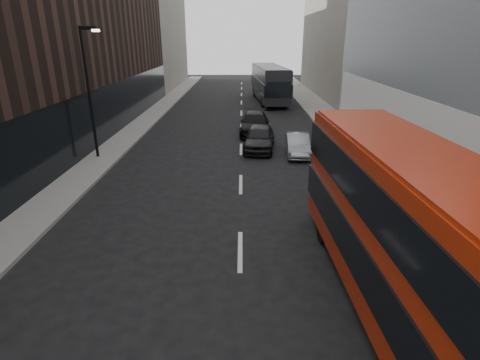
{
  "coord_description": "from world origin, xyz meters",
  "views": [
    {
      "loc": [
        0.05,
        -2.7,
        6.61
      ],
      "look_at": [
        -0.0,
        8.04,
        2.5
      ],
      "focal_mm": 28.0,
      "sensor_mm": 36.0,
      "label": 1
    }
  ],
  "objects_px": {
    "red_bus": "(406,226)",
    "car_c": "(255,123)",
    "car_b": "(298,144)",
    "grey_bus": "(270,83)",
    "street_lamp": "(89,85)",
    "car_a": "(260,138)"
  },
  "relations": [
    {
      "from": "red_bus",
      "to": "car_c",
      "type": "distance_m",
      "value": 19.2
    },
    {
      "from": "car_a",
      "to": "car_c",
      "type": "relative_size",
      "value": 0.86
    },
    {
      "from": "car_a",
      "to": "car_c",
      "type": "bearing_deg",
      "value": 98.69
    },
    {
      "from": "street_lamp",
      "to": "car_b",
      "type": "distance_m",
      "value": 12.17
    },
    {
      "from": "street_lamp",
      "to": "car_c",
      "type": "bearing_deg",
      "value": 34.05
    },
    {
      "from": "grey_bus",
      "to": "car_a",
      "type": "xyz_separation_m",
      "value": [
        -1.88,
        -18.72,
        -1.26
      ]
    },
    {
      "from": "street_lamp",
      "to": "car_c",
      "type": "xyz_separation_m",
      "value": [
        9.21,
        6.22,
        -3.44
      ]
    },
    {
      "from": "street_lamp",
      "to": "car_b",
      "type": "height_order",
      "value": "street_lamp"
    },
    {
      "from": "street_lamp",
      "to": "car_b",
      "type": "xyz_separation_m",
      "value": [
        11.6,
        0.93,
        -3.57
      ]
    },
    {
      "from": "grey_bus",
      "to": "car_b",
      "type": "bearing_deg",
      "value": -93.61
    },
    {
      "from": "grey_bus",
      "to": "car_c",
      "type": "height_order",
      "value": "grey_bus"
    },
    {
      "from": "street_lamp",
      "to": "red_bus",
      "type": "relative_size",
      "value": 0.66
    },
    {
      "from": "red_bus",
      "to": "car_c",
      "type": "bearing_deg",
      "value": 97.0
    },
    {
      "from": "street_lamp",
      "to": "car_a",
      "type": "distance_m",
      "value": 10.18
    },
    {
      "from": "grey_bus",
      "to": "car_a",
      "type": "height_order",
      "value": "grey_bus"
    },
    {
      "from": "grey_bus",
      "to": "car_c",
      "type": "bearing_deg",
      "value": -102.65
    },
    {
      "from": "street_lamp",
      "to": "car_a",
      "type": "height_order",
      "value": "street_lamp"
    },
    {
      "from": "street_lamp",
      "to": "car_a",
      "type": "relative_size",
      "value": 1.59
    },
    {
      "from": "grey_bus",
      "to": "car_b",
      "type": "distance_m",
      "value": 19.84
    },
    {
      "from": "car_b",
      "to": "car_c",
      "type": "bearing_deg",
      "value": 117.51
    },
    {
      "from": "street_lamp",
      "to": "grey_bus",
      "type": "height_order",
      "value": "street_lamp"
    },
    {
      "from": "car_a",
      "to": "car_b",
      "type": "distance_m",
      "value": 2.48
    }
  ]
}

